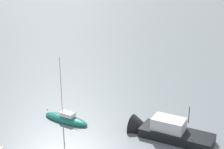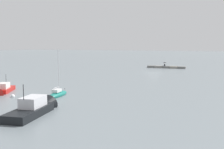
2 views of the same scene
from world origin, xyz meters
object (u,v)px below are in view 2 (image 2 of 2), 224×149
umbrella_open_black (165,62)px  motorboat_red_mid (3,91)px  person_seated_dark_left (165,65)px  motorboat_black_near (35,109)px  mooring_buoy_near (13,96)px  sailboat_teal_mid (58,94)px

umbrella_open_black → motorboat_red_mid: bearing=76.3°
person_seated_dark_left → motorboat_black_near: motorboat_black_near is taller
mooring_buoy_near → person_seated_dark_left: bearing=-99.4°
sailboat_teal_mid → person_seated_dark_left: bearing=77.4°
umbrella_open_black → mooring_buoy_near: 57.73m
umbrella_open_black → mooring_buoy_near: umbrella_open_black is taller
motorboat_black_near → mooring_buoy_near: bearing=135.0°
umbrella_open_black → motorboat_red_mid: size_ratio=0.20×
umbrella_open_black → motorboat_black_near: motorboat_black_near is taller
umbrella_open_black → sailboat_teal_mid: bearing=85.8°
person_seated_dark_left → motorboat_black_near: bearing=85.5°
motorboat_red_mid → motorboat_black_near: bearing=120.2°
motorboat_red_mid → sailboat_teal_mid: bearing=159.7°
umbrella_open_black → sailboat_teal_mid: size_ratio=0.18×
sailboat_teal_mid → mooring_buoy_near: bearing=-157.3°
person_seated_dark_left → mooring_buoy_near: person_seated_dark_left is taller
sailboat_teal_mid → motorboat_red_mid: 9.50m
sailboat_teal_mid → mooring_buoy_near: 6.36m
motorboat_red_mid → mooring_buoy_near: size_ratio=10.33×
person_seated_dark_left → sailboat_teal_mid: sailboat_teal_mid is taller
motorboat_black_near → mooring_buoy_near: (9.06, -6.15, -0.37)m
motorboat_black_near → motorboat_red_mid: 15.42m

